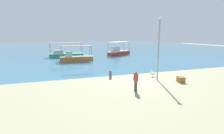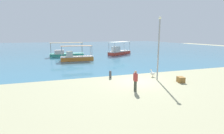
# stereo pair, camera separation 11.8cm
# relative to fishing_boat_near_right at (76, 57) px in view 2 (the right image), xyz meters

# --- Properties ---
(ground) EXTENTS (120.00, 120.00, 0.00)m
(ground) POSITION_rel_fishing_boat_near_right_xyz_m (3.95, -15.80, -0.62)
(ground) COLOR tan
(harbor_water) EXTENTS (110.00, 90.00, 0.00)m
(harbor_water) POSITION_rel_fishing_boat_near_right_xyz_m (3.95, 32.20, -0.62)
(harbor_water) COLOR teal
(harbor_water) RESTS_ON ground
(fishing_boat_near_right) EXTENTS (5.61, 1.98, 2.59)m
(fishing_boat_near_right) POSITION_rel_fishing_boat_near_right_xyz_m (0.00, 0.00, 0.00)
(fishing_boat_near_right) COLOR orange
(fishing_boat_near_right) RESTS_ON harbor_water
(fishing_boat_center) EXTENTS (6.55, 5.37, 2.87)m
(fishing_boat_center) POSITION_rel_fishing_boat_near_right_xyz_m (10.49, 6.56, 0.07)
(fishing_boat_center) COLOR red
(fishing_boat_center) RESTS_ON harbor_water
(fishing_boat_outer) EXTENTS (6.92, 1.90, 2.84)m
(fishing_boat_outer) POSITION_rel_fishing_boat_near_right_xyz_m (-1.28, 7.05, -0.03)
(fishing_boat_outer) COLOR teal
(fishing_boat_outer) RESTS_ON harbor_water
(pelican) EXTENTS (0.51, 0.75, 0.80)m
(pelican) POSITION_rel_fishing_boat_near_right_xyz_m (6.37, -14.55, -0.24)
(pelican) COLOR #E0997A
(pelican) RESTS_ON ground
(lamp_post) EXTENTS (0.28, 0.28, 6.22)m
(lamp_post) POSITION_rel_fishing_boat_near_right_xyz_m (6.10, -15.87, 2.85)
(lamp_post) COLOR gray
(lamp_post) RESTS_ON ground
(mooring_bollard) EXTENTS (0.27, 0.27, 0.81)m
(mooring_bollard) POSITION_rel_fishing_boat_near_right_xyz_m (1.83, -13.69, -0.19)
(mooring_bollard) COLOR #47474C
(mooring_bollard) RESTS_ON ground
(fisherman_standing) EXTENTS (0.22, 0.40, 1.69)m
(fisherman_standing) POSITION_rel_fishing_boat_near_right_xyz_m (2.42, -18.40, 0.29)
(fisherman_standing) COLOR #3D4135
(fisherman_standing) RESTS_ON ground
(cargo_crate) EXTENTS (0.74, 0.87, 0.53)m
(cargo_crate) POSITION_rel_fishing_boat_near_right_xyz_m (7.74, -17.38, -0.36)
(cargo_crate) COLOR olive
(cargo_crate) RESTS_ON ground
(glass_bottle) EXTENTS (0.07, 0.07, 0.27)m
(glass_bottle) POSITION_rel_fishing_boat_near_right_xyz_m (3.81, -15.14, -0.51)
(glass_bottle) COLOR #3F7F4C
(glass_bottle) RESTS_ON ground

